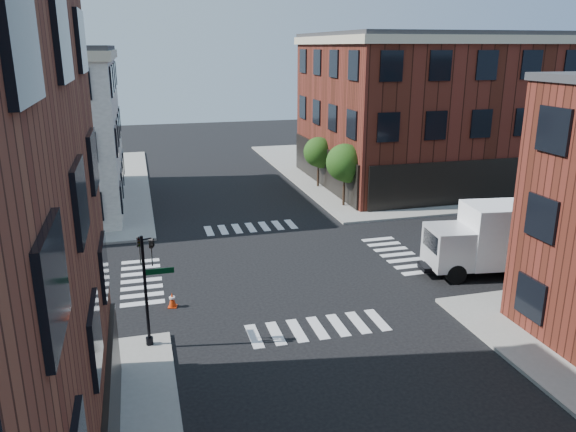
# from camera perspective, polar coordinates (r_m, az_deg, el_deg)

# --- Properties ---
(ground) EXTENTS (120.00, 120.00, 0.00)m
(ground) POSITION_cam_1_polar(r_m,az_deg,el_deg) (29.95, -1.12, -5.20)
(ground) COLOR black
(ground) RESTS_ON ground
(sidewalk_ne) EXTENTS (30.00, 30.00, 0.15)m
(sidewalk_ne) POSITION_cam_1_polar(r_m,az_deg,el_deg) (56.47, 14.62, 4.91)
(sidewalk_ne) COLOR gray
(sidewalk_ne) RESTS_ON ground
(building_ne) EXTENTS (25.00, 16.00, 12.00)m
(building_ne) POSITION_cam_1_polar(r_m,az_deg,el_deg) (51.09, 17.39, 10.22)
(building_ne) COLOR #401910
(building_ne) RESTS_ON ground
(tree_near) EXTENTS (2.69, 2.69, 4.49)m
(tree_near) POSITION_cam_1_polar(r_m,az_deg,el_deg) (40.38, 5.86, 5.23)
(tree_near) COLOR black
(tree_near) RESTS_ON ground
(tree_far) EXTENTS (2.43, 2.43, 4.07)m
(tree_far) POSITION_cam_1_polar(r_m,az_deg,el_deg) (45.98, 3.19, 6.35)
(tree_far) COLOR black
(tree_far) RESTS_ON ground
(signal_pole) EXTENTS (1.29, 1.24, 4.60)m
(signal_pole) POSITION_cam_1_polar(r_m,az_deg,el_deg) (21.93, -14.15, -6.17)
(signal_pole) COLOR black
(signal_pole) RESTS_ON ground
(box_truck) EXTENTS (8.29, 3.44, 3.66)m
(box_truck) POSITION_cam_1_polar(r_m,az_deg,el_deg) (30.72, 21.42, -2.04)
(box_truck) COLOR white
(box_truck) RESTS_ON ground
(traffic_cone) EXTENTS (0.46, 0.46, 0.71)m
(traffic_cone) POSITION_cam_1_polar(r_m,az_deg,el_deg) (25.96, -11.68, -8.36)
(traffic_cone) COLOR red
(traffic_cone) RESTS_ON ground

